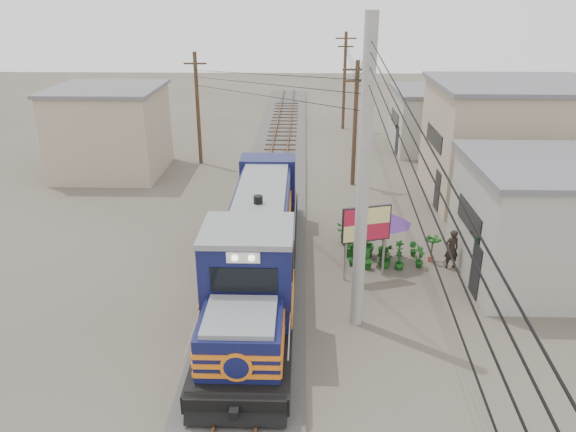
{
  "coord_description": "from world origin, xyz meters",
  "views": [
    {
      "loc": [
        1.66,
        -16.88,
        10.54
      ],
      "look_at": [
        1.07,
        3.62,
        2.2
      ],
      "focal_mm": 35.0,
      "sensor_mm": 36.0,
      "label": 1
    }
  ],
  "objects_px": {
    "locomotive": "(258,247)",
    "market_umbrella": "(387,218)",
    "vendor": "(451,249)",
    "billboard": "(366,226)"
  },
  "relations": [
    {
      "from": "billboard",
      "to": "locomotive",
      "type": "bearing_deg",
      "value": 174.56
    },
    {
      "from": "locomotive",
      "to": "billboard",
      "type": "bearing_deg",
      "value": 11.03
    },
    {
      "from": "market_umbrella",
      "to": "vendor",
      "type": "xyz_separation_m",
      "value": [
        2.6,
        -0.42,
        -1.13
      ]
    },
    {
      "from": "market_umbrella",
      "to": "vendor",
      "type": "bearing_deg",
      "value": -9.1
    },
    {
      "from": "locomotive",
      "to": "market_umbrella",
      "type": "bearing_deg",
      "value": 23.23
    },
    {
      "from": "billboard",
      "to": "market_umbrella",
      "type": "xyz_separation_m",
      "value": [
        0.98,
        1.37,
        -0.23
      ]
    },
    {
      "from": "billboard",
      "to": "market_umbrella",
      "type": "distance_m",
      "value": 1.7
    },
    {
      "from": "locomotive",
      "to": "billboard",
      "type": "xyz_separation_m",
      "value": [
        4.06,
        0.79,
        0.53
      ]
    },
    {
      "from": "locomotive",
      "to": "billboard",
      "type": "height_order",
      "value": "locomotive"
    },
    {
      "from": "locomotive",
      "to": "vendor",
      "type": "xyz_separation_m",
      "value": [
        7.64,
        1.75,
        -0.83
      ]
    }
  ]
}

